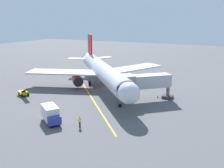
{
  "coord_description": "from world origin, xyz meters",
  "views": [
    {
      "loc": [
        -24.34,
        49.6,
        15.76
      ],
      "look_at": [
        -3.33,
        6.54,
        3.0
      ],
      "focal_mm": 39.43,
      "sensor_mm": 36.0,
      "label": 1
    }
  ],
  "objects": [
    {
      "name": "safety_cone_nose_right",
      "position": [
        -11.7,
        2.26,
        0.28
      ],
      "size": [
        0.32,
        0.32,
        0.55
      ],
      "primitive_type": "cone",
      "color": "#F2590F",
      "rests_on": "ground"
    },
    {
      "name": "ground_plane",
      "position": [
        0.0,
        0.0,
        0.0
      ],
      "size": [
        220.0,
        220.0,
        0.0
      ],
      "primitive_type": "plane",
      "color": "#565659"
    },
    {
      "name": "box_truck_near_nose",
      "position": [
        -0.11,
        21.66,
        1.39
      ],
      "size": [
        4.89,
        4.21,
        2.62
      ],
      "color": "#2D3899",
      "rests_on": "ground"
    },
    {
      "name": "ground_crew_marshaller",
      "position": [
        -5.09,
        21.15,
        0.89
      ],
      "size": [
        0.41,
        0.27,
        1.71
      ],
      "color": "#23232D",
      "rests_on": "ground"
    },
    {
      "name": "apron_lead_in_line",
      "position": [
        1.97,
        6.55,
        0.01
      ],
      "size": [
        26.69,
        30.11,
        0.01
      ],
      "primitive_type": "cube",
      "rotation": [
        0.0,
        0.0,
        0.72
      ],
      "color": "yellow",
      "rests_on": "ground"
    },
    {
      "name": "belt_loader_portside",
      "position": [
        14.16,
        13.3,
        0.71
      ],
      "size": [
        4.69,
        2.87,
        2.32
      ],
      "color": "yellow",
      "rests_on": "ground"
    },
    {
      "name": "airplane",
      "position": [
        2.16,
        0.33,
        4.0
      ],
      "size": [
        32.49,
        33.55,
        11.5
      ],
      "color": "silver",
      "rests_on": "ground"
    },
    {
      "name": "jet_bridge",
      "position": [
        -9.34,
        5.23,
        3.76
      ],
      "size": [
        9.85,
        9.09,
        5.4
      ],
      "color": "#B7B7BC",
      "rests_on": "ground"
    },
    {
      "name": "safety_cone_nose_left",
      "position": [
        -12.17,
        5.8,
        0.28
      ],
      "size": [
        0.32,
        0.32,
        0.55
      ],
      "primitive_type": "cone",
      "color": "#F2590F",
      "rests_on": "ground"
    }
  ]
}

